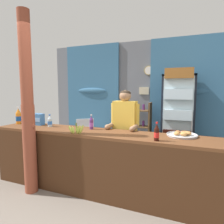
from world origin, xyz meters
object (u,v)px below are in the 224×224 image
(plastic_lawn_chair, at_px, (86,135))
(banana_bunch, at_px, (76,129))
(drink_fridge, at_px, (179,113))
(soda_bottle_water, at_px, (50,121))
(timber_post, at_px, (28,109))
(soda_bottle_cola, at_px, (157,133))
(stall_counter, at_px, (96,157))
(snack_box_biscuit, at_px, (38,119))
(bottle_shelf_rack, at_px, (140,128))
(soda_bottle_grape_soda, at_px, (91,123))
(shopkeeper, at_px, (125,125))
(pastry_tray, at_px, (182,135))
(soda_bottle_orange_soda, at_px, (19,117))

(plastic_lawn_chair, relative_size, banana_bunch, 3.17)
(drink_fridge, xyz_separation_m, soda_bottle_water, (-1.98, -1.69, -0.05))
(timber_post, relative_size, plastic_lawn_chair, 3.13)
(soda_bottle_water, bearing_deg, soda_bottle_cola, -8.08)
(stall_counter, height_order, banana_bunch, banana_bunch)
(timber_post, xyz_separation_m, snack_box_biscuit, (-0.28, 0.52, -0.25))
(timber_post, relative_size, bottle_shelf_rack, 2.12)
(plastic_lawn_chair, distance_m, soda_bottle_grape_soda, 1.64)
(plastic_lawn_chair, distance_m, shopkeeper, 1.68)
(drink_fridge, height_order, bottle_shelf_rack, drink_fridge)
(soda_bottle_cola, relative_size, soda_bottle_grape_soda, 0.99)
(timber_post, relative_size, drink_fridge, 1.36)
(snack_box_biscuit, bearing_deg, pastry_tray, 1.47)
(stall_counter, bearing_deg, shopkeeper, 67.25)
(pastry_tray, bearing_deg, snack_box_biscuit, -178.53)
(stall_counter, distance_m, drink_fridge, 2.19)
(banana_bunch, bearing_deg, soda_bottle_grape_soda, 82.67)
(timber_post, relative_size, shopkeeper, 1.73)
(stall_counter, xyz_separation_m, bottle_shelf_rack, (0.17, 2.02, 0.07))
(stall_counter, xyz_separation_m, banana_bunch, (-0.25, -0.11, 0.41))
(plastic_lawn_chair, distance_m, soda_bottle_cola, 2.58)
(soda_bottle_grape_soda, relative_size, banana_bunch, 0.88)
(soda_bottle_orange_soda, height_order, soda_bottle_cola, soda_bottle_orange_soda)
(stall_counter, relative_size, snack_box_biscuit, 17.69)
(timber_post, height_order, shopkeeper, timber_post)
(timber_post, bearing_deg, soda_bottle_water, 88.12)
(bottle_shelf_rack, bearing_deg, soda_bottle_water, -121.56)
(soda_bottle_cola, bearing_deg, soda_bottle_water, 171.92)
(bottle_shelf_rack, distance_m, plastic_lawn_chair, 1.31)
(soda_bottle_water, bearing_deg, timber_post, -91.88)
(stall_counter, height_order, shopkeeper, shopkeeper)
(soda_bottle_water, height_order, soda_bottle_grape_soda, soda_bottle_grape_soda)
(soda_bottle_water, relative_size, pastry_tray, 0.52)
(soda_bottle_cola, distance_m, snack_box_biscuit, 2.17)
(shopkeeper, relative_size, soda_bottle_grape_soda, 6.53)
(drink_fridge, xyz_separation_m, bottle_shelf_rack, (-0.85, 0.15, -0.42))
(pastry_tray, bearing_deg, bottle_shelf_rack, 120.23)
(soda_bottle_water, bearing_deg, soda_bottle_grape_soda, 5.42)
(timber_post, xyz_separation_m, shopkeeper, (1.23, 0.87, -0.31))
(drink_fridge, xyz_separation_m, banana_bunch, (-1.27, -1.98, -0.08))
(plastic_lawn_chair, distance_m, banana_bunch, 1.91)
(stall_counter, relative_size, soda_bottle_grape_soda, 14.92)
(soda_bottle_cola, xyz_separation_m, soda_bottle_grape_soda, (-1.09, 0.33, 0.00))
(stall_counter, distance_m, shopkeeper, 0.75)
(bottle_shelf_rack, relative_size, banana_bunch, 4.70)
(shopkeeper, xyz_separation_m, pastry_tray, (0.92, -0.29, -0.02))
(timber_post, xyz_separation_m, soda_bottle_cola, (1.86, 0.20, -0.25))
(drink_fridge, height_order, soda_bottle_water, drink_fridge)
(soda_bottle_orange_soda, bearing_deg, shopkeeper, 11.64)
(drink_fridge, bearing_deg, snack_box_biscuit, -144.40)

